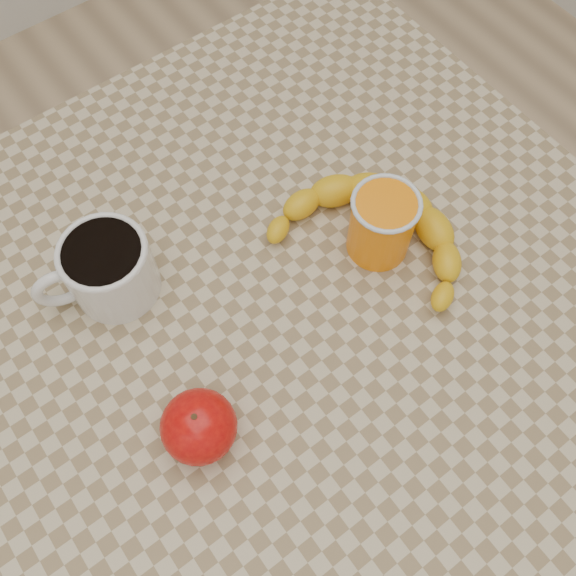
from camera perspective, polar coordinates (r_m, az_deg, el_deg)
ground at (r=1.42m, az=0.00°, el=-14.19°), size 3.00×3.00×0.00m
table at (r=0.78m, az=0.00°, el=-3.49°), size 0.80×0.80×0.75m
coffee_mug at (r=0.70m, az=-15.81°, el=1.69°), size 0.14×0.11×0.08m
orange_juice_glass at (r=0.71m, az=8.34°, el=5.66°), size 0.08×0.08×0.09m
apple at (r=0.63m, az=-7.94°, el=-12.10°), size 0.09×0.09×0.07m
banana at (r=0.73m, az=7.95°, el=4.75°), size 0.34×0.37×0.04m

